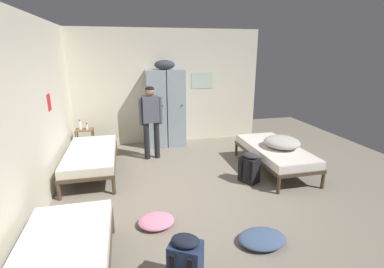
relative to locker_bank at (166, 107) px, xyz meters
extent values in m
plane|color=gray|center=(0.10, -2.63, -0.97)|extent=(9.30, 9.30, 0.00)
cube|color=beige|center=(0.10, 0.31, 0.43)|extent=(4.70, 0.06, 2.79)
cube|color=beige|center=(-2.22, -2.63, 0.43)|extent=(0.06, 5.81, 2.79)
cube|color=#B7CCBC|center=(0.98, 0.28, 0.58)|extent=(0.55, 0.01, 0.40)
cube|color=red|center=(-2.19, -1.61, 0.48)|extent=(0.01, 0.20, 0.28)
cube|color=#8C99A3|center=(-0.23, 0.00, -0.04)|extent=(0.44, 0.52, 1.85)
cylinder|color=black|center=(-0.11, -0.27, 0.08)|extent=(0.02, 0.03, 0.02)
cube|color=#8C99A3|center=(0.23, 0.00, -0.04)|extent=(0.44, 0.52, 1.85)
cylinder|color=black|center=(0.35, -0.27, 0.08)|extent=(0.02, 0.03, 0.02)
ellipsoid|color=#333842|center=(0.00, 0.00, 0.99)|extent=(0.48, 0.36, 0.22)
cylinder|color=brown|center=(-2.07, -0.29, -0.69)|extent=(0.03, 0.03, 0.55)
cylinder|color=brown|center=(-1.72, -0.29, -0.69)|extent=(0.03, 0.03, 0.55)
cylinder|color=brown|center=(-2.07, -0.02, -0.69)|extent=(0.03, 0.03, 0.55)
cylinder|color=brown|center=(-1.72, -0.02, -0.69)|extent=(0.03, 0.03, 0.55)
cube|color=brown|center=(-1.89, -0.15, -0.78)|extent=(0.38, 0.30, 0.02)
cube|color=brown|center=(-1.89, -0.15, -0.41)|extent=(0.38, 0.30, 0.02)
cylinder|color=#473828|center=(-2.06, -2.33, -0.83)|extent=(0.06, 0.06, 0.28)
cylinder|color=#473828|center=(-1.22, -2.33, -0.83)|extent=(0.06, 0.06, 0.28)
cylinder|color=#473828|center=(-2.06, -0.49, -0.83)|extent=(0.06, 0.06, 0.28)
cylinder|color=#473828|center=(-1.22, -0.49, -0.83)|extent=(0.06, 0.06, 0.28)
cube|color=#473828|center=(-1.64, -1.41, -0.66)|extent=(0.90, 1.90, 0.06)
cube|color=beige|center=(-1.64, -1.41, -0.56)|extent=(0.87, 1.84, 0.14)
cube|color=silver|center=(-1.64, -1.41, -0.48)|extent=(0.86, 1.82, 0.01)
cylinder|color=#473828|center=(-2.06, -3.39, -0.83)|extent=(0.06, 0.06, 0.28)
cylinder|color=#473828|center=(-1.22, -3.39, -0.83)|extent=(0.06, 0.06, 0.28)
cube|color=silver|center=(-1.64, -4.31, -0.56)|extent=(0.87, 1.84, 0.14)
cube|color=white|center=(-1.64, -4.31, -0.48)|extent=(0.86, 1.82, 0.01)
cylinder|color=#473828|center=(2.26, -1.10, -0.83)|extent=(0.06, 0.06, 0.28)
cylinder|color=#473828|center=(1.42, -1.10, -0.83)|extent=(0.06, 0.06, 0.28)
cylinder|color=#473828|center=(2.26, -2.94, -0.83)|extent=(0.06, 0.06, 0.28)
cylinder|color=#473828|center=(1.42, -2.94, -0.83)|extent=(0.06, 0.06, 0.28)
cube|color=#473828|center=(1.84, -2.02, -0.66)|extent=(0.90, 1.90, 0.06)
cube|color=silver|center=(1.84, -2.02, -0.56)|extent=(0.87, 1.84, 0.14)
cube|color=silver|center=(1.84, -2.02, -0.48)|extent=(0.86, 1.82, 0.01)
ellipsoid|color=#B7B2A8|center=(1.93, -2.10, -0.38)|extent=(0.67, 0.71, 0.21)
cylinder|color=black|center=(-0.33, -0.82, -0.56)|extent=(0.12, 0.12, 0.82)
cylinder|color=black|center=(-0.55, -0.84, -0.56)|extent=(0.12, 0.12, 0.82)
cube|color=#474C56|center=(-0.44, -0.83, 0.13)|extent=(0.35, 0.22, 0.56)
cylinder|color=#474C56|center=(-0.23, -0.82, 0.09)|extent=(0.08, 0.08, 0.58)
cylinder|color=#474C56|center=(-0.65, -0.85, 0.09)|extent=(0.08, 0.08, 0.58)
sphere|color=#936B4C|center=(-0.44, -0.83, 0.50)|extent=(0.20, 0.20, 0.20)
ellipsoid|color=black|center=(-0.44, -0.83, 0.55)|extent=(0.19, 0.19, 0.11)
cylinder|color=white|center=(-1.97, -0.13, -0.30)|extent=(0.07, 0.07, 0.19)
cylinder|color=#2666B2|center=(-1.97, -0.13, -0.19)|extent=(0.04, 0.04, 0.03)
cylinder|color=white|center=(-1.82, -0.19, -0.34)|extent=(0.06, 0.06, 0.12)
cylinder|color=black|center=(-1.82, -0.19, -0.26)|extent=(0.03, 0.03, 0.03)
cube|color=black|center=(1.14, -2.41, -0.74)|extent=(0.36, 0.40, 0.46)
ellipsoid|color=#2D2D33|center=(1.27, -2.33, -0.82)|extent=(0.19, 0.25, 0.20)
ellipsoid|color=#2D2D33|center=(1.14, -2.41, -0.47)|extent=(0.33, 0.36, 0.10)
cube|color=black|center=(1.06, -2.55, -0.72)|extent=(0.05, 0.06, 0.32)
cube|color=black|center=(0.97, -2.39, -0.72)|extent=(0.05, 0.06, 0.32)
cube|color=navy|center=(-0.47, -4.42, -0.74)|extent=(0.40, 0.37, 0.46)
ellipsoid|color=black|center=(-0.39, -4.29, -0.82)|extent=(0.25, 0.19, 0.20)
ellipsoid|color=black|center=(-0.47, -4.42, -0.47)|extent=(0.36, 0.33, 0.10)
ellipsoid|color=#42567A|center=(0.58, -4.03, -0.91)|extent=(0.60, 0.46, 0.12)
ellipsoid|color=pink|center=(-0.65, -3.35, -0.91)|extent=(0.50, 0.45, 0.11)
camera|label=1|loc=(-0.95, -6.73, 1.32)|focal=26.55mm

